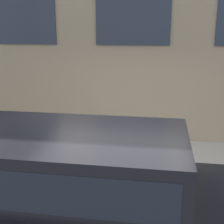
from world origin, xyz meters
TOP-DOWN VIEW (x-y plane):
  - ground_plane at (0.00, 0.00)m, footprint 80.00×80.00m
  - sidewalk at (1.45, 0.00)m, footprint 2.90×60.00m
  - fire_hydrant at (0.47, 0.49)m, footprint 0.29×0.42m
  - person at (0.58, -0.28)m, footprint 0.29×0.19m
  - parked_truck_charcoal_near at (-1.12, 0.48)m, footprint 1.90×4.76m

SIDE VIEW (x-z plane):
  - ground_plane at x=0.00m, z-range 0.00..0.00m
  - sidewalk at x=1.45m, z-range 0.00..0.17m
  - fire_hydrant at x=0.47m, z-range 0.18..0.85m
  - person at x=0.58m, z-range 0.30..1.51m
  - parked_truck_charcoal_near at x=-1.12m, z-range 0.13..1.80m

